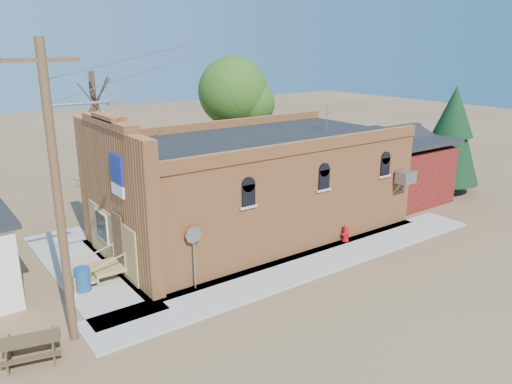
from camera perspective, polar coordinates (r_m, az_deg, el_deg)
ground at (r=19.61m, az=4.98°, el=-10.21°), size 120.00×120.00×0.00m
sidewalk_south at (r=21.10m, az=6.47°, el=-8.12°), size 19.00×2.20×0.08m
sidewalk_west at (r=21.68m, az=-18.91°, el=-8.27°), size 2.60×10.00×0.08m
brick_bar at (r=23.75m, az=-0.58°, el=0.73°), size 16.40×7.97×6.30m
red_shed at (r=30.40m, az=14.74°, el=3.55°), size 5.40×6.40×4.30m
utility_pole at (r=15.26m, az=-21.57°, el=0.05°), size 3.12×0.26×9.00m
tree_bare_near at (r=27.64m, az=-18.00°, el=9.83°), size 2.80×2.80×7.65m
tree_leafy at (r=32.05m, az=-2.63°, el=11.35°), size 4.40×4.40×8.15m
evergreen_tree at (r=32.48m, az=21.51°, el=6.35°), size 3.60×3.60×6.50m
fire_hydrant at (r=23.39m, az=10.20°, el=-4.65°), size 0.44×0.42×0.77m
stop_sign at (r=18.27m, az=-7.14°, el=-5.56°), size 0.67×0.08×2.46m
trash_barrel at (r=19.63m, az=-19.22°, el=-9.40°), size 0.67×0.67×0.89m
picnic_table at (r=16.40m, az=-24.32°, el=-15.73°), size 1.86×1.57×0.67m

